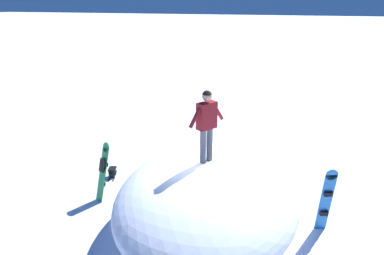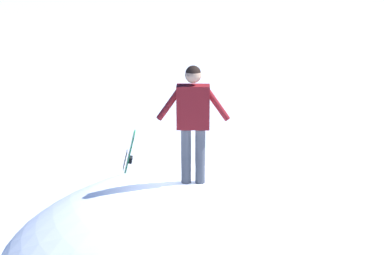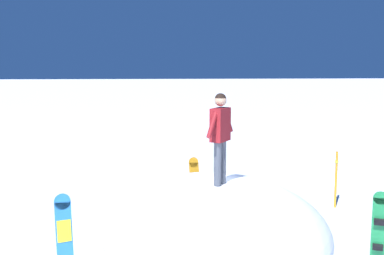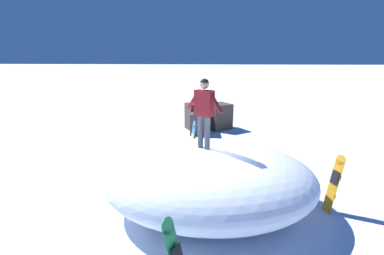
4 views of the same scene
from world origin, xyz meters
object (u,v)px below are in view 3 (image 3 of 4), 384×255
Objects in this scene: snowboard_secondary_upright at (64,241)px; snowboard_tertiary_upright at (195,186)px; snowboarder_standing at (220,130)px; snowboard_primary_upright at (379,230)px; trail_marker_pole at (336,178)px.

snowboard_secondary_upright is 4.60m from snowboard_tertiary_upright.
snowboarder_standing reaches higher than snowboard_primary_upright.
snowboarder_standing is at bearing 99.69° from snowboard_secondary_upright.
snowboarder_standing is 1.08× the size of trail_marker_pole.
snowboard_primary_upright is at bearing -11.10° from trail_marker_pole.
snowboarder_standing is 3.52m from snowboard_primary_upright.
snowboard_secondary_upright is 1.11× the size of snowboard_tertiary_upright.
trail_marker_pole is at bearing 134.63° from snowboarder_standing.
snowboard_tertiary_upright is (-3.31, -0.16, -1.92)m from snowboarder_standing.
trail_marker_pole is (-4.00, 0.79, -0.02)m from snowboard_primary_upright.
snowboard_secondary_upright is at bearing -88.22° from snowboard_primary_upright.
snowboarder_standing is at bearing -95.67° from snowboard_primary_upright.
snowboarder_standing reaches higher than trail_marker_pole.
snowboarder_standing is at bearing -45.37° from trail_marker_pole.
snowboard_primary_upright is 4.08m from trail_marker_pole.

